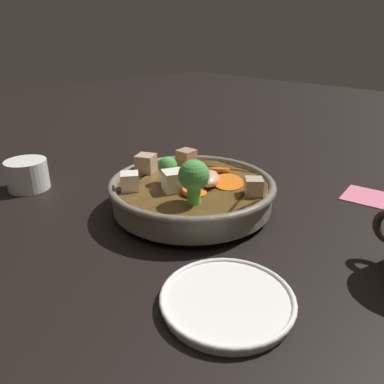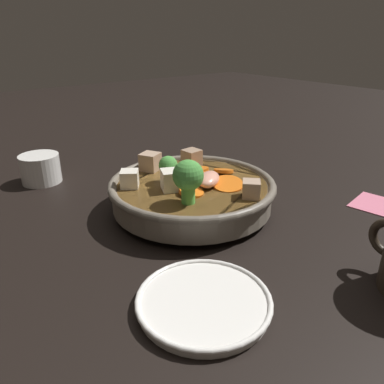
% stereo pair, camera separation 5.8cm
% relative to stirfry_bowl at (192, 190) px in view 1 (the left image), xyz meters
% --- Properties ---
extents(ground_plane, '(3.00, 3.00, 0.00)m').
position_rel_stirfry_bowl_xyz_m(ground_plane, '(0.00, -0.00, -0.03)').
color(ground_plane, black).
extents(stirfry_bowl, '(0.26, 0.26, 0.11)m').
position_rel_stirfry_bowl_xyz_m(stirfry_bowl, '(0.00, 0.00, 0.00)').
color(stirfry_bowl, slate).
rests_on(stirfry_bowl, ground_plane).
extents(side_saucer, '(0.14, 0.14, 0.01)m').
position_rel_stirfry_bowl_xyz_m(side_saucer, '(-0.19, 0.13, -0.03)').
color(side_saucer, white).
rests_on(side_saucer, ground_plane).
extents(tea_cup, '(0.07, 0.07, 0.05)m').
position_rel_stirfry_bowl_xyz_m(tea_cup, '(0.27, 0.15, -0.01)').
color(tea_cup, white).
rests_on(tea_cup, ground_plane).
extents(napkin, '(0.12, 0.10, 0.00)m').
position_rel_stirfry_bowl_xyz_m(napkin, '(-0.19, -0.26, -0.03)').
color(napkin, '#D16B84').
rests_on(napkin, ground_plane).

